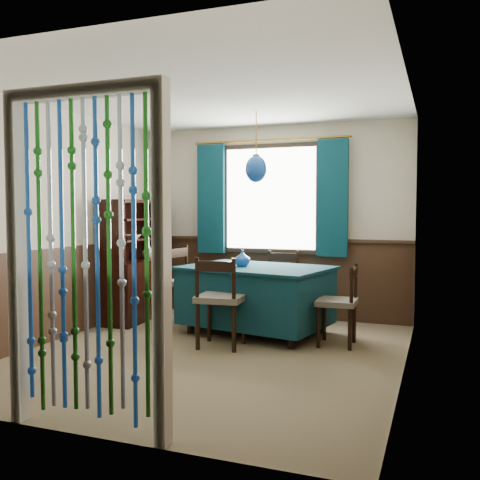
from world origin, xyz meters
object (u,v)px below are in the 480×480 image
at_px(chair_left, 187,283).
at_px(vase_sideboard, 149,251).
at_px(dining_table, 256,295).
at_px(pendant_lamp, 256,169).
at_px(vase_table, 242,259).
at_px(chair_right, 340,303).
at_px(chair_far, 281,285).
at_px(chair_near, 220,299).
at_px(bowl_shelf, 133,236).
at_px(sideboard, 136,277).

relative_size(chair_left, vase_sideboard, 4.64).
xyz_separation_m(dining_table, pendant_lamp, (0.00, -0.00, 1.42)).
xyz_separation_m(pendant_lamp, vase_table, (-0.15, -0.05, -1.01)).
bearing_deg(vase_table, chair_right, -7.54).
bearing_deg(dining_table, chair_right, -0.21).
xyz_separation_m(chair_right, vase_table, (-1.13, 0.15, 0.40)).
bearing_deg(chair_left, chair_right, 89.73).
distance_m(dining_table, chair_left, 0.97).
bearing_deg(chair_right, vase_sideboard, 74.64).
bearing_deg(chair_far, chair_left, 21.11).
bearing_deg(chair_near, vase_sideboard, 137.33).
height_order(chair_far, pendant_lamp, pendant_lamp).
height_order(vase_table, vase_sideboard, vase_sideboard).
bearing_deg(vase_table, chair_left, 164.08).
bearing_deg(chair_right, bowl_shelf, 82.86).
relative_size(vase_table, vase_sideboard, 0.82).
distance_m(dining_table, pendant_lamp, 1.42).
height_order(sideboard, vase_sideboard, sideboard).
xyz_separation_m(dining_table, bowl_shelf, (-1.65, 0.07, 0.63)).
xyz_separation_m(chair_right, sideboard, (-2.69, 0.42, 0.10)).
xyz_separation_m(dining_table, chair_left, (-0.95, 0.18, 0.06)).
bearing_deg(sideboard, pendant_lamp, -10.79).
distance_m(chair_far, sideboard, 1.87).
bearing_deg(vase_table, chair_near, -89.87).
bearing_deg(vase_sideboard, chair_near, -37.59).
distance_m(chair_near, vase_table, 0.74).
distance_m(chair_right, vase_sideboard, 2.75).
xyz_separation_m(dining_table, chair_near, (-0.15, -0.70, 0.05)).
height_order(chair_far, chair_right, chair_far).
bearing_deg(dining_table, chair_near, -90.60).
distance_m(chair_far, vase_table, 0.87).
bearing_deg(vase_sideboard, sideboard, -104.47).
bearing_deg(dining_table, pendant_lamp, -71.69).
distance_m(chair_left, sideboard, 0.76).
distance_m(chair_right, bowl_shelf, 2.72).
height_order(chair_far, sideboard, sideboard).
relative_size(pendant_lamp, bowl_shelf, 3.69).
xyz_separation_m(chair_left, pendant_lamp, (0.95, -0.18, 1.36)).
bearing_deg(pendant_lamp, chair_near, -101.78).
bearing_deg(chair_left, bowl_shelf, -69.92).
height_order(chair_left, vase_table, chair_left).
bearing_deg(pendant_lamp, chair_far, 82.17).
xyz_separation_m(chair_near, pendant_lamp, (0.15, 0.70, 1.37)).
height_order(chair_far, vase_table, vase_table).
height_order(chair_right, vase_sideboard, vase_sideboard).
bearing_deg(bowl_shelf, chair_far, 19.74).
bearing_deg(chair_right, sideboard, 79.67).
bearing_deg(pendant_lamp, sideboard, 172.52).
height_order(chair_right, bowl_shelf, bowl_shelf).
distance_m(dining_table, vase_sideboard, 1.76).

